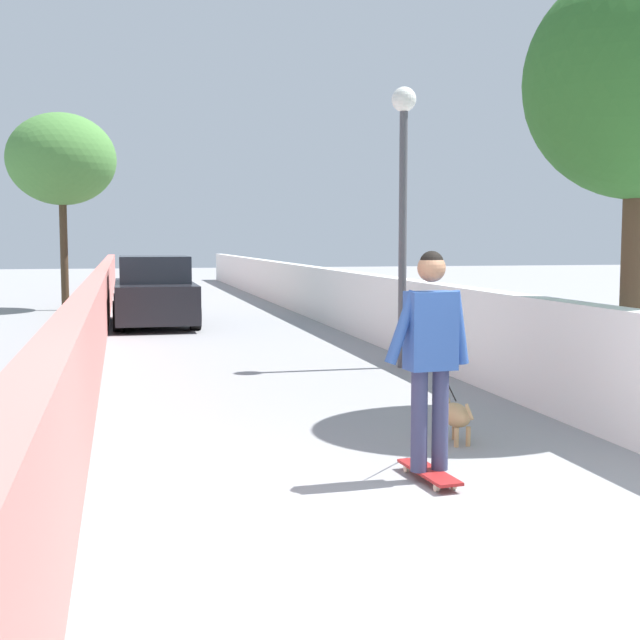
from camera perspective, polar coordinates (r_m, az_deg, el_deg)
name	(u,v)px	position (r m, az deg, el deg)	size (l,w,h in m)	color
ground_plane	(217,325)	(19.12, -6.90, -0.32)	(80.00, 80.00, 0.00)	gray
wall_left	(99,306)	(16.97, -14.65, 0.90)	(48.00, 0.30, 1.23)	#CC726B
fence_right	(349,302)	(17.57, 1.98, 1.25)	(48.00, 0.30, 1.25)	white
tree_left_near	(61,160)	(24.06, -16.97, 10.26)	(2.88, 2.88, 5.27)	#473523
lamp_post	(403,176)	(12.59, 5.61, 9.62)	(0.36, 0.36, 4.09)	#4C4C51
skateboard	(429,472)	(6.82, 7.33, -10.11)	(0.81, 0.27, 0.08)	maroon
person_skateboarder	(431,343)	(6.62, 7.44, -1.56)	(0.25, 0.71, 1.72)	#333859
dog	(454,414)	(8.05, 8.97, -6.23)	(1.47, 0.81, 1.06)	tan
car_near	(154,293)	(19.31, -11.07, 1.80)	(4.28, 1.80, 1.54)	black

